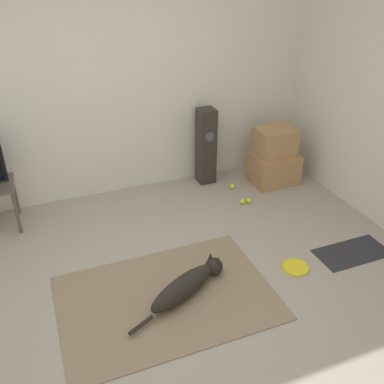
# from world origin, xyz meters

# --- Properties ---
(ground_plane) EXTENTS (12.00, 12.00, 0.00)m
(ground_plane) POSITION_xyz_m (0.00, 0.00, 0.00)
(ground_plane) COLOR #9E9384
(wall_back) EXTENTS (8.00, 0.06, 2.55)m
(wall_back) POSITION_xyz_m (0.00, 2.10, 1.27)
(wall_back) COLOR beige
(wall_back) RESTS_ON ground_plane
(area_rug) EXTENTS (1.80, 1.25, 0.01)m
(area_rug) POSITION_xyz_m (0.09, 0.05, 0.01)
(area_rug) COLOR #847056
(area_rug) RESTS_ON ground_plane
(dog) EXTENTS (0.99, 0.54, 0.21)m
(dog) POSITION_xyz_m (0.27, 0.02, 0.11)
(dog) COLOR black
(dog) RESTS_ON area_rug
(frisbee) EXTENTS (0.25, 0.25, 0.03)m
(frisbee) POSITION_xyz_m (1.33, -0.02, 0.01)
(frisbee) COLOR yellow
(frisbee) RESTS_ON ground_plane
(cardboard_box_lower) EXTENTS (0.56, 0.44, 0.38)m
(cardboard_box_lower) POSITION_xyz_m (2.03, 1.55, 0.19)
(cardboard_box_lower) COLOR #A87A4C
(cardboard_box_lower) RESTS_ON ground_plane
(cardboard_box_upper) EXTENTS (0.46, 0.36, 0.34)m
(cardboard_box_upper) POSITION_xyz_m (2.01, 1.56, 0.55)
(cardboard_box_upper) COLOR #A87A4C
(cardboard_box_upper) RESTS_ON cardboard_box_lower
(floor_speaker) EXTENTS (0.21, 0.21, 0.96)m
(floor_speaker) POSITION_xyz_m (1.24, 1.89, 0.48)
(floor_speaker) COLOR #2D2823
(floor_speaker) RESTS_ON ground_plane
(tennis_ball_by_boxes) EXTENTS (0.07, 0.07, 0.07)m
(tennis_ball_by_boxes) POSITION_xyz_m (1.49, 1.19, 0.03)
(tennis_ball_by_boxes) COLOR #C6E033
(tennis_ball_by_boxes) RESTS_ON ground_plane
(tennis_ball_near_speaker) EXTENTS (0.07, 0.07, 0.07)m
(tennis_ball_near_speaker) POSITION_xyz_m (1.46, 1.57, 0.03)
(tennis_ball_near_speaker) COLOR #C6E033
(tennis_ball_near_speaker) RESTS_ON ground_plane
(tennis_ball_loose_on_carpet) EXTENTS (0.07, 0.07, 0.07)m
(tennis_ball_loose_on_carpet) POSITION_xyz_m (1.41, 1.20, 0.03)
(tennis_ball_loose_on_carpet) COLOR #C6E033
(tennis_ball_loose_on_carpet) RESTS_ON ground_plane
(door_mat) EXTENTS (0.73, 0.37, 0.01)m
(door_mat) POSITION_xyz_m (1.99, -0.03, 0.00)
(door_mat) COLOR #28282D
(door_mat) RESTS_ON ground_plane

